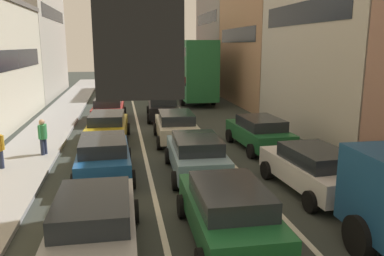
# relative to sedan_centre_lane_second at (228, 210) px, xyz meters

# --- Properties ---
(sidewalk_left) EXTENTS (2.60, 64.00, 0.14)m
(sidewalk_left) POSITION_rel_sedan_centre_lane_second_xyz_m (-6.52, 13.78, -0.73)
(sidewalk_left) COLOR #999999
(sidewalk_left) RESTS_ON ground
(lane_stripe_left) EXTENTS (0.16, 60.00, 0.01)m
(lane_stripe_left) POSITION_rel_sedan_centre_lane_second_xyz_m (-1.52, 13.78, -0.79)
(lane_stripe_left) COLOR silver
(lane_stripe_left) RESTS_ON ground
(lane_stripe_right) EXTENTS (0.16, 60.00, 0.01)m
(lane_stripe_right) POSITION_rel_sedan_centre_lane_second_xyz_m (1.88, 13.78, -0.79)
(lane_stripe_right) COLOR silver
(lane_stripe_right) RESTS_ON ground
(building_row_right) EXTENTS (7.20, 43.90, 13.97)m
(building_row_right) POSITION_rel_sedan_centre_lane_second_xyz_m (10.07, 15.57, 5.52)
(building_row_right) COLOR gray
(building_row_right) RESTS_ON ground
(sedan_centre_lane_second) EXTENTS (2.11, 4.33, 1.49)m
(sedan_centre_lane_second) POSITION_rel_sedan_centre_lane_second_xyz_m (0.00, 0.00, 0.00)
(sedan_centre_lane_second) COLOR #19592D
(sedan_centre_lane_second) RESTS_ON ground
(wagon_left_lane_second) EXTENTS (2.10, 4.32, 1.49)m
(wagon_left_lane_second) POSITION_rel_sedan_centre_lane_second_xyz_m (-3.14, -0.10, 0.00)
(wagon_left_lane_second) COLOR gray
(wagon_left_lane_second) RESTS_ON ground
(hatchback_centre_lane_third) EXTENTS (2.19, 4.36, 1.49)m
(hatchback_centre_lane_third) POSITION_rel_sedan_centre_lane_second_xyz_m (0.19, 4.97, 0.00)
(hatchback_centre_lane_third) COLOR #759EB7
(hatchback_centre_lane_third) RESTS_ON ground
(sedan_left_lane_third) EXTENTS (2.15, 4.34, 1.49)m
(sedan_left_lane_third) POSITION_rel_sedan_centre_lane_second_xyz_m (-3.15, 5.37, 0.00)
(sedan_left_lane_third) COLOR #194C8C
(sedan_left_lane_third) RESTS_ON ground
(coupe_centre_lane_fourth) EXTENTS (2.18, 4.36, 1.49)m
(coupe_centre_lane_fourth) POSITION_rel_sedan_centre_lane_second_xyz_m (0.16, 10.10, 0.00)
(coupe_centre_lane_fourth) COLOR beige
(coupe_centre_lane_fourth) RESTS_ON ground
(sedan_left_lane_fourth) EXTENTS (2.24, 4.39, 1.49)m
(sedan_left_lane_fourth) POSITION_rel_sedan_centre_lane_second_xyz_m (-3.16, 10.57, 0.00)
(sedan_left_lane_fourth) COLOR #B29319
(sedan_left_lane_fourth) RESTS_ON ground
(sedan_centre_lane_fifth) EXTENTS (2.27, 4.40, 1.49)m
(sedan_centre_lane_fifth) POSITION_rel_sedan_centre_lane_second_xyz_m (0.17, 16.16, 0.00)
(sedan_centre_lane_fifth) COLOR black
(sedan_centre_lane_fifth) RESTS_ON ground
(sedan_left_lane_fifth) EXTENTS (2.21, 4.37, 1.49)m
(sedan_left_lane_fifth) POSITION_rel_sedan_centre_lane_second_xyz_m (-3.26, 16.06, 0.00)
(sedan_left_lane_fifth) COLOR #A51E1E
(sedan_left_lane_fifth) RESTS_ON ground
(sedan_right_lane_behind_truck) EXTENTS (2.30, 4.41, 1.49)m
(sedan_right_lane_behind_truck) POSITION_rel_sedan_centre_lane_second_xyz_m (3.60, 2.64, 0.00)
(sedan_right_lane_behind_truck) COLOR silver
(sedan_right_lane_behind_truck) RESTS_ON ground
(wagon_right_lane_far) EXTENTS (2.21, 4.37, 1.49)m
(wagon_right_lane_far) POSITION_rel_sedan_centre_lane_second_xyz_m (3.73, 8.04, 0.00)
(wagon_right_lane_far) COLOR #19592D
(wagon_right_lane_far) RESTS_ON ground
(bus_mid_queue_primary) EXTENTS (2.80, 10.50, 5.06)m
(bus_mid_queue_primary) POSITION_rel_sedan_centre_lane_second_xyz_m (3.51, 24.55, 2.03)
(bus_mid_queue_primary) COLOR #1E6033
(bus_mid_queue_primary) RESTS_ON ground
(bus_far_queue_secondary) EXTENTS (3.05, 10.57, 2.90)m
(bus_far_queue_secondary) POSITION_rel_sedan_centre_lane_second_xyz_m (0.04, 38.96, 0.96)
(bus_far_queue_secondary) COLOR #B21919
(bus_far_queue_secondary) RESTS_ON ground
(pedestrian_mid_sidewalk) EXTENTS (0.34, 0.50, 1.66)m
(pedestrian_mid_sidewalk) POSITION_rel_sedan_centre_lane_second_xyz_m (-5.77, 8.35, 0.15)
(pedestrian_mid_sidewalk) COLOR #262D47
(pedestrian_mid_sidewalk) RESTS_ON ground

